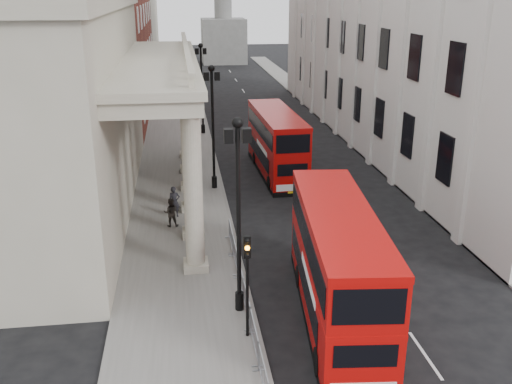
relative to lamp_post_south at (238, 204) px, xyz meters
The scene contains 17 objects.
ground 6.36m from the lamp_post_south, 81.47° to the right, with size 260.00×260.00×0.00m, color black.
sidewalk_west 26.56m from the lamp_post_south, 95.27° to the left, with size 6.00×140.00×0.12m, color slate.
sidewalk_east 29.97m from the lamp_post_south, 61.53° to the left, with size 3.00×140.00×0.12m, color slate.
kerb 26.45m from the lamp_post_south, 88.79° to the left, with size 0.20×140.00×0.14m, color slate.
portico_building 17.18m from the lamp_post_south, 125.27° to the left, with size 9.00×28.00×12.00m, color #A09B86.
brick_building 45.51m from the lamp_post_south, 102.68° to the left, with size 9.00×32.00×22.00m, color maroon.
west_building_far 76.81m from the lamp_post_south, 97.42° to the left, with size 9.00×30.00×20.00m, color #A09B86.
lamp_post_south is the anchor object (origin of this frame).
lamp_post_mid 16.00m from the lamp_post_south, 90.00° to the left, with size 1.05×0.44×8.32m.
lamp_post_north 32.00m from the lamp_post_south, 90.00° to the left, with size 1.05×0.44×8.32m.
traffic_light 2.71m from the lamp_post_south, 87.16° to the right, with size 0.28×0.33×4.30m.
crowd_barriers 4.60m from the lamp_post_south, 81.98° to the right, with size 0.50×18.75×1.10m.
bus_near 4.71m from the lamp_post_south, 13.12° to the right, with size 3.74×11.21×4.75m.
bus_far 19.82m from the lamp_post_south, 75.80° to the left, with size 2.90×10.77×4.62m.
pedestrian_a 12.00m from the lamp_post_south, 103.79° to the left, with size 0.68×0.44×1.86m, color black.
pedestrian_b 10.72m from the lamp_post_south, 106.98° to the left, with size 0.82×0.64×1.69m, color #292420.
pedestrian_c 16.49m from the lamp_post_south, 96.10° to the left, with size 0.77×0.50×1.58m, color black.
Camera 1 is at (-2.76, -17.13, 12.97)m, focal length 40.00 mm.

